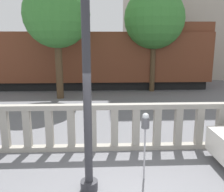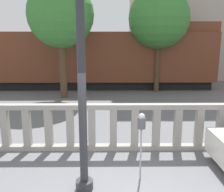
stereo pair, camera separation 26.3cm
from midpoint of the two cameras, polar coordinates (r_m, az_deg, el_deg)
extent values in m
cube|color=#9E998E|center=(7.42, -0.47, -11.60)|extent=(15.91, 0.24, 0.14)
cube|color=#9E998E|center=(7.00, -0.49, -2.44)|extent=(15.91, 0.24, 0.14)
cube|color=#9E998E|center=(7.72, -24.13, -6.87)|extent=(0.20, 0.20, 1.08)
cube|color=#9E998E|center=(7.52, -19.74, -7.01)|extent=(0.20, 0.20, 1.08)
cube|color=#9E998E|center=(7.36, -15.12, -7.12)|extent=(0.20, 0.20, 1.08)
cube|color=#9E998E|center=(7.25, -10.33, -7.18)|extent=(0.20, 0.20, 1.08)
cube|color=#9E998E|center=(7.19, -5.42, -7.19)|extent=(0.20, 0.20, 1.08)
cube|color=#9E998E|center=(7.19, -0.48, -7.15)|extent=(0.20, 0.20, 1.08)
cube|color=#9E998E|center=(7.23, 4.44, -7.05)|extent=(0.20, 0.20, 1.08)
cube|color=#9E998E|center=(7.33, 9.26, -6.91)|extent=(0.20, 0.20, 1.08)
cube|color=#9E998E|center=(7.48, 13.92, -6.73)|extent=(0.20, 0.20, 1.08)
cube|color=#9E998E|center=(7.67, 18.36, -6.51)|extent=(0.20, 0.20, 1.08)
cube|color=#9E998E|center=(7.91, 22.56, -6.27)|extent=(0.20, 0.20, 1.08)
cylinder|color=#2D2D33|center=(5.66, -6.65, -19.58)|extent=(0.37, 0.37, 0.20)
cylinder|color=#2D2D33|center=(4.80, -7.65, 14.83)|extent=(0.17, 0.17, 6.21)
cylinder|color=#99999E|center=(5.79, 6.11, -13.02)|extent=(0.04, 0.04, 1.23)
cylinder|color=#4C4C51|center=(5.51, 6.28, -6.16)|extent=(0.18, 0.18, 0.23)
sphere|color=#B2B7BC|center=(5.47, 6.32, -4.64)|extent=(0.15, 0.15, 0.15)
cube|color=black|center=(17.42, -13.82, 2.86)|extent=(20.10, 2.56, 0.55)
cube|color=brown|center=(17.22, -14.13, 8.81)|extent=(20.51, 3.20, 3.07)
cube|color=brown|center=(17.69, 15.57, 14.78)|extent=(3.00, 2.88, 0.60)
cube|color=black|center=(31.72, 3.63, 7.43)|extent=(18.94, 2.30, 0.55)
cube|color=#4C5156|center=(31.61, 3.68, 10.88)|extent=(19.33, 2.87, 3.26)
cube|color=#4C5156|center=(33.50, 18.26, 13.69)|extent=(2.90, 2.58, 0.60)
cylinder|color=#4C3823|center=(15.59, 8.77, 6.58)|extent=(0.31, 0.31, 3.03)
sphere|color=#387A33|center=(15.56, 9.14, 17.08)|extent=(3.57, 3.57, 3.57)
cylinder|color=#4C3823|center=(13.81, -12.52, 5.87)|extent=(0.38, 0.38, 3.13)
sphere|color=#387A33|center=(13.79, -13.11, 17.76)|extent=(3.46, 3.46, 3.46)
camera|label=1|loc=(0.13, -90.95, -0.21)|focal=40.00mm
camera|label=2|loc=(0.13, 89.05, 0.21)|focal=40.00mm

